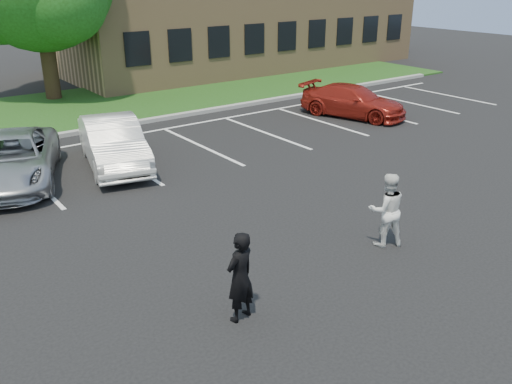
# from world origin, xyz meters

# --- Properties ---
(ground_plane) EXTENTS (90.00, 90.00, 0.00)m
(ground_plane) POSITION_xyz_m (0.00, 0.00, 0.00)
(ground_plane) COLOR black
(ground_plane) RESTS_ON ground
(curb) EXTENTS (40.00, 0.30, 0.15)m
(curb) POSITION_xyz_m (0.00, 12.00, 0.07)
(curb) COLOR gray
(curb) RESTS_ON ground
(grass_strip) EXTENTS (44.00, 8.00, 0.08)m
(grass_strip) POSITION_xyz_m (0.00, 16.00, 0.04)
(grass_strip) COLOR #18470D
(grass_strip) RESTS_ON ground
(stall_lines) EXTENTS (34.00, 5.36, 0.01)m
(stall_lines) POSITION_xyz_m (1.40, 8.95, 0.01)
(stall_lines) COLOR white
(stall_lines) RESTS_ON ground
(man_black_suit) EXTENTS (0.68, 0.52, 1.65)m
(man_black_suit) POSITION_xyz_m (-1.85, -1.05, 0.83)
(man_black_suit) COLOR black
(man_black_suit) RESTS_ON ground
(man_white_shirt) EXTENTS (1.01, 0.93, 1.66)m
(man_white_shirt) POSITION_xyz_m (2.27, -0.67, 0.83)
(man_white_shirt) COLOR white
(man_white_shirt) RESTS_ON ground
(car_silver_minivan) EXTENTS (3.95, 5.51, 1.39)m
(car_silver_minivan) POSITION_xyz_m (-3.28, 8.16, 0.70)
(car_silver_minivan) COLOR #A3A5AB
(car_silver_minivan) RESTS_ON ground
(car_white_sedan) EXTENTS (2.56, 4.77, 1.49)m
(car_white_sedan) POSITION_xyz_m (-0.41, 7.79, 0.75)
(car_white_sedan) COLOR silver
(car_white_sedan) RESTS_ON ground
(car_red_compact) EXTENTS (3.12, 4.76, 1.28)m
(car_red_compact) POSITION_xyz_m (10.03, 7.83, 0.64)
(car_red_compact) COLOR maroon
(car_red_compact) RESTS_ON ground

